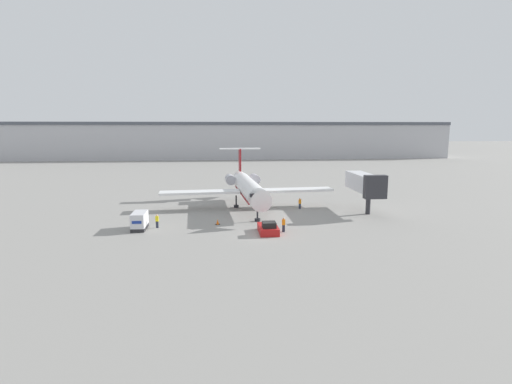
{
  "coord_description": "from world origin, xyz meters",
  "views": [
    {
      "loc": [
        -5.48,
        -46.71,
        13.03
      ],
      "look_at": [
        0.0,
        11.73,
        3.41
      ],
      "focal_mm": 28.0,
      "sensor_mm": 36.0,
      "label": 1
    }
  ],
  "objects_px": {
    "pushback_tug": "(268,228)",
    "worker_on_apron": "(157,221)",
    "luggage_cart": "(140,221)",
    "jet_bridge": "(365,183)",
    "airplane_main": "(248,187)",
    "worker_by_wing": "(300,203)",
    "worker_near_tug": "(284,224)",
    "traffic_cone_left": "(218,222)"
  },
  "relations": [
    {
      "from": "pushback_tug",
      "to": "worker_near_tug",
      "type": "distance_m",
      "value": 2.06
    },
    {
      "from": "luggage_cart",
      "to": "jet_bridge",
      "type": "distance_m",
      "value": 33.68
    },
    {
      "from": "pushback_tug",
      "to": "jet_bridge",
      "type": "xyz_separation_m",
      "value": [
        16.35,
        11.28,
        3.86
      ]
    },
    {
      "from": "worker_on_apron",
      "to": "traffic_cone_left",
      "type": "bearing_deg",
      "value": 7.43
    },
    {
      "from": "worker_by_wing",
      "to": "traffic_cone_left",
      "type": "distance_m",
      "value": 16.14
    },
    {
      "from": "traffic_cone_left",
      "to": "worker_near_tug",
      "type": "bearing_deg",
      "value": -29.18
    },
    {
      "from": "airplane_main",
      "to": "pushback_tug",
      "type": "distance_m",
      "value": 16.1
    },
    {
      "from": "luggage_cart",
      "to": "worker_near_tug",
      "type": "relative_size",
      "value": 1.95
    },
    {
      "from": "pushback_tug",
      "to": "worker_near_tug",
      "type": "xyz_separation_m",
      "value": [
        1.99,
        0.35,
        0.41
      ]
    },
    {
      "from": "jet_bridge",
      "to": "worker_near_tug",
      "type": "bearing_deg",
      "value": -142.73
    },
    {
      "from": "worker_by_wing",
      "to": "traffic_cone_left",
      "type": "relative_size",
      "value": 2.48
    },
    {
      "from": "traffic_cone_left",
      "to": "luggage_cart",
      "type": "bearing_deg",
      "value": -171.04
    },
    {
      "from": "pushback_tug",
      "to": "traffic_cone_left",
      "type": "height_order",
      "value": "pushback_tug"
    },
    {
      "from": "luggage_cart",
      "to": "worker_near_tug",
      "type": "xyz_separation_m",
      "value": [
        18.21,
        -3.03,
        -0.12
      ]
    },
    {
      "from": "luggage_cart",
      "to": "jet_bridge",
      "type": "bearing_deg",
      "value": 13.64
    },
    {
      "from": "airplane_main",
      "to": "pushback_tug",
      "type": "bearing_deg",
      "value": -85.15
    },
    {
      "from": "worker_near_tug",
      "to": "worker_on_apron",
      "type": "xyz_separation_m",
      "value": [
        -16.09,
        3.58,
        -0.04
      ]
    },
    {
      "from": "worker_near_tug",
      "to": "luggage_cart",
      "type": "bearing_deg",
      "value": 170.56
    },
    {
      "from": "worker_near_tug",
      "to": "jet_bridge",
      "type": "bearing_deg",
      "value": 37.27
    },
    {
      "from": "pushback_tug",
      "to": "luggage_cart",
      "type": "xyz_separation_m",
      "value": [
        -16.22,
        3.38,
        0.53
      ]
    },
    {
      "from": "airplane_main",
      "to": "worker_near_tug",
      "type": "distance_m",
      "value": 15.98
    },
    {
      "from": "luggage_cart",
      "to": "worker_by_wing",
      "type": "distance_m",
      "value": 25.56
    },
    {
      "from": "airplane_main",
      "to": "traffic_cone_left",
      "type": "relative_size",
      "value": 39.45
    },
    {
      "from": "luggage_cart",
      "to": "worker_on_apron",
      "type": "distance_m",
      "value": 2.2
    },
    {
      "from": "worker_near_tug",
      "to": "worker_on_apron",
      "type": "height_order",
      "value": "worker_near_tug"
    },
    {
      "from": "worker_by_wing",
      "to": "worker_on_apron",
      "type": "bearing_deg",
      "value": -153.77
    },
    {
      "from": "pushback_tug",
      "to": "worker_on_apron",
      "type": "height_order",
      "value": "worker_on_apron"
    },
    {
      "from": "traffic_cone_left",
      "to": "worker_on_apron",
      "type": "bearing_deg",
      "value": -172.57
    },
    {
      "from": "luggage_cart",
      "to": "jet_bridge",
      "type": "xyz_separation_m",
      "value": [
        32.57,
        7.9,
        3.33
      ]
    },
    {
      "from": "pushback_tug",
      "to": "worker_on_apron",
      "type": "relative_size",
      "value": 2.37
    },
    {
      "from": "pushback_tug",
      "to": "worker_by_wing",
      "type": "xyz_separation_m",
      "value": [
        6.9,
        14.28,
        0.35
      ]
    },
    {
      "from": "airplane_main",
      "to": "jet_bridge",
      "type": "relative_size",
      "value": 2.71
    },
    {
      "from": "airplane_main",
      "to": "worker_near_tug",
      "type": "relative_size",
      "value": 15.1
    },
    {
      "from": "airplane_main",
      "to": "jet_bridge",
      "type": "xyz_separation_m",
      "value": [
        17.69,
        -4.51,
        1.02
      ]
    },
    {
      "from": "worker_by_wing",
      "to": "worker_on_apron",
      "type": "distance_m",
      "value": 23.41
    },
    {
      "from": "worker_on_apron",
      "to": "traffic_cone_left",
      "type": "relative_size",
      "value": 2.52
    },
    {
      "from": "airplane_main",
      "to": "luggage_cart",
      "type": "height_order",
      "value": "airplane_main"
    },
    {
      "from": "airplane_main",
      "to": "worker_by_wing",
      "type": "relative_size",
      "value": 15.92
    },
    {
      "from": "worker_on_apron",
      "to": "jet_bridge",
      "type": "distance_m",
      "value": 31.52
    },
    {
      "from": "worker_on_apron",
      "to": "traffic_cone_left",
      "type": "height_order",
      "value": "worker_on_apron"
    },
    {
      "from": "worker_near_tug",
      "to": "airplane_main",
      "type": "bearing_deg",
      "value": 102.15
    },
    {
      "from": "worker_near_tug",
      "to": "traffic_cone_left",
      "type": "xyz_separation_m",
      "value": [
        -8.24,
        4.6,
        -0.65
      ]
    }
  ]
}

